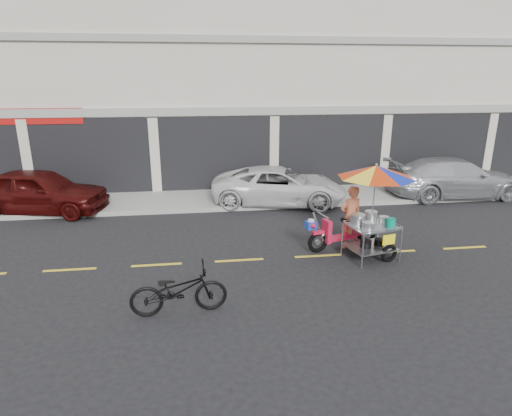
{
  "coord_description": "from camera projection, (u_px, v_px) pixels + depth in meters",
  "views": [
    {
      "loc": [
        -2.89,
        -9.66,
        4.37
      ],
      "look_at": [
        -1.5,
        0.6,
        1.15
      ],
      "focal_mm": 30.0,
      "sensor_mm": 36.0,
      "label": 1
    }
  ],
  "objects": [
    {
      "name": "near_bicycle",
      "position": [
        179.0,
        290.0,
        8.09
      ],
      "size": [
        1.87,
        0.78,
        0.96
      ],
      "primitive_type": "imported",
      "rotation": [
        0.0,
        0.0,
        1.65
      ],
      "color": "black",
      "rests_on": "ground"
    },
    {
      "name": "maroon_sedan",
      "position": [
        39.0,
        191.0,
        13.99
      ],
      "size": [
        4.62,
        2.59,
        1.49
      ],
      "primitive_type": "imported",
      "rotation": [
        0.0,
        0.0,
        1.37
      ],
      "color": "#360807",
      "rests_on": "ground"
    },
    {
      "name": "white_pickup",
      "position": [
        279.0,
        186.0,
        15.05
      ],
      "size": [
        5.0,
        3.0,
        1.3
      ],
      "primitive_type": "imported",
      "rotation": [
        0.0,
        0.0,
        1.38
      ],
      "color": "silver",
      "rests_on": "ground"
    },
    {
      "name": "ground",
      "position": [
        318.0,
        256.0,
        10.81
      ],
      "size": [
        90.0,
        90.0,
        0.0
      ],
      "primitive_type": "plane",
      "color": "black"
    },
    {
      "name": "sidewalk",
      "position": [
        278.0,
        195.0,
        15.99
      ],
      "size": [
        45.0,
        3.0,
        0.15
      ],
      "primitive_type": "cube",
      "color": "gray",
      "rests_on": "ground"
    },
    {
      "name": "shophouse_block",
      "position": [
        319.0,
        78.0,
        19.93
      ],
      "size": [
        36.0,
        8.11,
        10.4
      ],
      "color": "beige",
      "rests_on": "ground"
    },
    {
      "name": "food_vendor_rig",
      "position": [
        365.0,
        197.0,
        10.53
      ],
      "size": [
        2.69,
        2.2,
        2.39
      ],
      "rotation": [
        0.0,
        0.0,
        0.24
      ],
      "color": "black",
      "rests_on": "ground"
    },
    {
      "name": "silver_pickup",
      "position": [
        455.0,
        178.0,
        15.87
      ],
      "size": [
        5.05,
        2.13,
        1.46
      ],
      "primitive_type": "imported",
      "rotation": [
        0.0,
        0.0,
        1.55
      ],
      "color": "#B6B8BD",
      "rests_on": "ground"
    },
    {
      "name": "centerline",
      "position": [
        318.0,
        256.0,
        10.81
      ],
      "size": [
        42.0,
        0.1,
        0.01
      ],
      "primitive_type": "cube",
      "color": "gold",
      "rests_on": "ground"
    }
  ]
}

